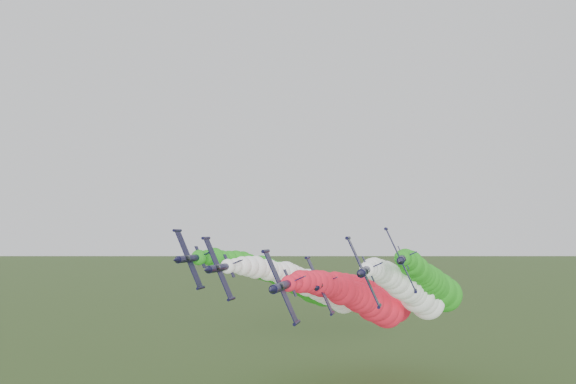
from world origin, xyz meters
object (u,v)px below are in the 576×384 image
jet_lead (366,301)px  jet_outer_right (433,284)px  jet_inner_right (412,292)px  jet_trail (379,298)px  jet_inner_left (317,288)px  jet_outer_left (297,282)px

jet_lead → jet_outer_right: 22.43m
jet_inner_right → jet_trail: 19.80m
jet_inner_left → jet_outer_left: jet_outer_left is taller
jet_lead → jet_inner_right: jet_inner_right is taller
jet_inner_left → jet_lead: bearing=-34.0°
jet_lead → jet_inner_left: 15.96m
jet_lead → jet_trail: bearing=86.3°
jet_lead → jet_outer_right: (15.75, 15.70, 2.90)m
jet_lead → jet_outer_right: bearing=44.9°
jet_outer_left → jet_outer_right: 35.30m
jet_inner_right → jet_lead: bearing=-151.0°
jet_outer_left → jet_trail: size_ratio=0.99×
jet_inner_left → jet_outer_right: 29.68m
jet_lead → jet_inner_right: bearing=29.0°
jet_outer_right → jet_trail: jet_outer_right is taller
jet_outer_right → jet_lead: bearing=-135.1°
jet_inner_left → jet_trail: bearing=44.2°
jet_outer_right → jet_trail: size_ratio=1.00×
jet_inner_right → jet_outer_left: jet_outer_left is taller
jet_outer_right → jet_inner_right: bearing=-117.7°
jet_outer_right → jet_trail: bearing=152.8°
jet_outer_left → jet_inner_left: bearing=-38.3°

